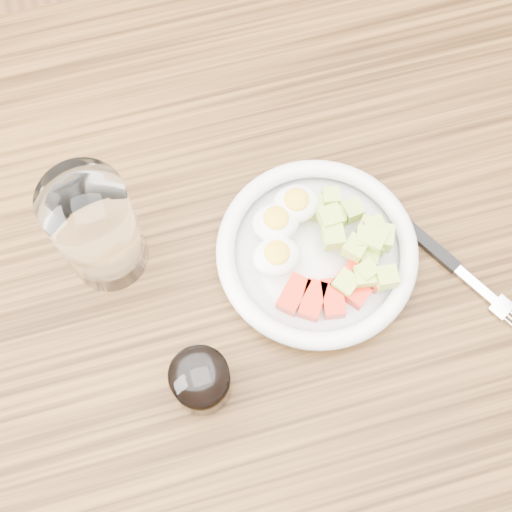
{
  "coord_description": "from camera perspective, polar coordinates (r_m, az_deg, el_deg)",
  "views": [
    {
      "loc": [
        -0.09,
        -0.26,
        1.56
      ],
      "look_at": [
        -0.01,
        0.01,
        0.8
      ],
      "focal_mm": 50.0,
      "sensor_mm": 36.0,
      "label": 1
    }
  ],
  "objects": [
    {
      "name": "bowl",
      "position": [
        0.83,
        4.9,
        0.44
      ],
      "size": [
        0.23,
        0.23,
        0.06
      ],
      "color": "white",
      "rests_on": "dining_table"
    },
    {
      "name": "coffee_glass",
      "position": [
        0.77,
        -4.4,
        -9.97
      ],
      "size": [
        0.06,
        0.06,
        0.07
      ],
      "color": "white",
      "rests_on": "dining_table"
    },
    {
      "name": "water_glass",
      "position": [
        0.79,
        -12.63,
        2.06
      ],
      "size": [
        0.09,
        0.09,
        0.16
      ],
      "primitive_type": "cylinder",
      "color": "white",
      "rests_on": "dining_table"
    },
    {
      "name": "fork",
      "position": [
        0.87,
        14.63,
        0.01
      ],
      "size": [
        0.12,
        0.2,
        0.01
      ],
      "color": "black",
      "rests_on": "dining_table"
    },
    {
      "name": "dining_table",
      "position": [
        0.94,
        0.75,
        -3.17
      ],
      "size": [
        1.5,
        0.9,
        0.77
      ],
      "color": "brown",
      "rests_on": "ground"
    },
    {
      "name": "ground",
      "position": [
        1.59,
        0.45,
        -10.3
      ],
      "size": [
        4.0,
        4.0,
        0.0
      ],
      "primitive_type": "plane",
      "color": "brown",
      "rests_on": "ground"
    }
  ]
}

